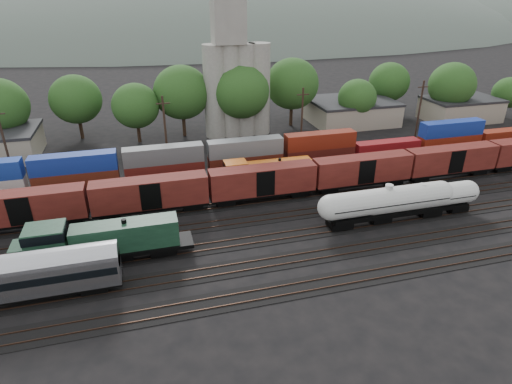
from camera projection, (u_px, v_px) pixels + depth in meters
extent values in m
plane|color=black|center=(274.00, 217.00, 56.88)|extent=(600.00, 600.00, 0.00)
cube|color=black|center=(318.00, 285.00, 43.81)|extent=(180.00, 3.20, 0.08)
cube|color=#382319|center=(321.00, 288.00, 43.15)|extent=(180.00, 0.08, 0.16)
cube|color=#382319|center=(315.00, 280.00, 44.40)|extent=(180.00, 0.08, 0.16)
cube|color=black|center=(301.00, 258.00, 48.16)|extent=(180.00, 3.20, 0.08)
cube|color=#382319|center=(303.00, 261.00, 47.50)|extent=(180.00, 0.08, 0.16)
cube|color=#382319|center=(299.00, 254.00, 48.75)|extent=(180.00, 0.08, 0.16)
cube|color=black|center=(286.00, 236.00, 52.51)|extent=(180.00, 3.20, 0.08)
cube|color=#382319|center=(288.00, 238.00, 51.85)|extent=(180.00, 0.08, 0.16)
cube|color=#382319|center=(285.00, 232.00, 53.10)|extent=(180.00, 0.08, 0.16)
cube|color=black|center=(274.00, 217.00, 56.86)|extent=(180.00, 3.20, 0.08)
cube|color=#382319|center=(276.00, 219.00, 56.20)|extent=(180.00, 0.08, 0.16)
cube|color=#382319|center=(273.00, 214.00, 57.45)|extent=(180.00, 0.08, 0.16)
cube|color=black|center=(264.00, 200.00, 61.21)|extent=(180.00, 3.20, 0.08)
cube|color=#382319|center=(265.00, 202.00, 60.55)|extent=(180.00, 0.08, 0.16)
cube|color=#382319|center=(262.00, 198.00, 61.80)|extent=(180.00, 0.08, 0.16)
cube|color=black|center=(255.00, 186.00, 65.56)|extent=(180.00, 3.20, 0.08)
cube|color=#382319|center=(256.00, 188.00, 64.90)|extent=(180.00, 0.08, 0.16)
cube|color=#382319|center=(253.00, 184.00, 66.15)|extent=(180.00, 0.08, 0.16)
cube|color=black|center=(247.00, 174.00, 69.91)|extent=(180.00, 3.20, 0.08)
cube|color=#382319|center=(248.00, 175.00, 69.25)|extent=(180.00, 0.08, 0.16)
cube|color=#382319|center=(245.00, 172.00, 70.50)|extent=(180.00, 0.08, 0.16)
cube|color=black|center=(107.00, 251.00, 46.93)|extent=(18.85, 3.21, 0.44)
cube|color=black|center=(107.00, 255.00, 47.14)|extent=(5.54, 2.44, 0.89)
cube|color=#173825|center=(126.00, 235.00, 46.73)|extent=(11.31, 2.66, 2.99)
cube|color=#173825|center=(47.00, 243.00, 44.70)|extent=(3.99, 3.21, 3.66)
cube|color=black|center=(45.00, 233.00, 44.19)|extent=(4.10, 3.33, 1.00)
cube|color=#173825|center=(21.00, 253.00, 44.43)|extent=(1.77, 2.66, 2.00)
cylinder|color=black|center=(124.00, 222.00, 46.01)|extent=(0.55, 0.55, 0.55)
cube|color=black|center=(49.00, 265.00, 45.80)|extent=(2.88, 2.22, 0.78)
cube|color=black|center=(163.00, 249.00, 48.68)|extent=(2.88, 2.22, 0.78)
cylinder|color=silver|center=(387.00, 200.00, 54.38)|extent=(15.71, 3.24, 3.24)
sphere|color=silver|center=(330.00, 207.00, 52.50)|extent=(3.24, 3.24, 3.24)
sphere|color=silver|center=(440.00, 193.00, 56.25)|extent=(3.24, 3.24, 3.24)
cylinder|color=silver|center=(389.00, 187.00, 53.58)|extent=(1.00, 1.00, 0.56)
cube|color=black|center=(387.00, 200.00, 54.38)|extent=(16.06, 3.39, 0.09)
cube|color=black|center=(386.00, 212.00, 55.15)|extent=(15.17, 2.45, 0.56)
cube|color=black|center=(339.00, 223.00, 53.90)|extent=(2.90, 2.23, 0.78)
cube|color=black|center=(428.00, 211.00, 56.97)|extent=(2.90, 2.23, 0.78)
cylinder|color=silver|center=(421.00, 197.00, 55.69)|extent=(14.22, 2.93, 2.93)
sphere|color=silver|center=(372.00, 204.00, 53.99)|extent=(2.93, 2.93, 2.93)
sphere|color=silver|center=(467.00, 191.00, 57.38)|extent=(2.93, 2.93, 2.93)
cylinder|color=silver|center=(423.00, 186.00, 54.97)|extent=(0.91, 0.91, 0.50)
cube|color=black|center=(421.00, 197.00, 55.69)|extent=(14.54, 3.07, 0.08)
cube|color=black|center=(419.00, 208.00, 56.38)|extent=(13.73, 2.22, 0.50)
cube|color=black|center=(379.00, 218.00, 55.26)|extent=(2.63, 2.02, 0.71)
cube|color=black|center=(456.00, 207.00, 58.03)|extent=(2.63, 2.02, 0.71)
cube|color=black|center=(95.00, 286.00, 42.67)|extent=(2.47, 1.90, 0.67)
cube|color=black|center=(267.00, 178.00, 65.54)|extent=(16.40, 2.64, 0.36)
cube|color=black|center=(267.00, 180.00, 65.71)|extent=(4.56, 2.00, 0.73)
cube|color=#CC5C11|center=(280.00, 168.00, 65.40)|extent=(9.84, 2.19, 2.46)
cube|color=#CC5C11|center=(236.00, 171.00, 63.64)|extent=(3.28, 2.64, 3.01)
cube|color=black|center=(236.00, 165.00, 63.22)|extent=(3.37, 2.73, 0.82)
cube|color=#CC5C11|center=(221.00, 177.00, 63.38)|extent=(1.46, 2.19, 1.64)
cylinder|color=black|center=(280.00, 160.00, 64.81)|extent=(0.46, 0.46, 0.46)
cube|color=black|center=(234.00, 185.00, 64.54)|extent=(2.37, 1.82, 0.64)
cube|color=black|center=(299.00, 178.00, 67.04)|extent=(2.37, 1.82, 0.64)
cube|color=black|center=(26.00, 221.00, 53.33)|extent=(15.00, 2.60, 0.40)
cube|color=#581A15|center=(22.00, 207.00, 52.43)|extent=(15.00, 2.90, 3.80)
cube|color=black|center=(152.00, 206.00, 57.00)|extent=(15.00, 2.60, 0.40)
cube|color=#581A15|center=(150.00, 192.00, 56.10)|extent=(15.00, 2.90, 3.80)
cube|color=black|center=(263.00, 193.00, 60.67)|extent=(15.00, 2.60, 0.40)
cube|color=#581A15|center=(263.00, 180.00, 59.77)|extent=(15.00, 2.90, 3.80)
cube|color=black|center=(361.00, 181.00, 64.34)|extent=(15.00, 2.60, 0.40)
cube|color=#581A15|center=(362.00, 169.00, 63.44)|extent=(15.00, 2.90, 3.80)
cube|color=black|center=(448.00, 171.00, 68.01)|extent=(15.00, 2.60, 0.40)
cube|color=#581A15|center=(451.00, 159.00, 67.11)|extent=(15.00, 2.90, 3.80)
cube|color=black|center=(247.00, 171.00, 69.71)|extent=(160.00, 2.60, 0.60)
cube|color=#572114|center=(77.00, 179.00, 62.89)|extent=(12.00, 2.40, 2.60)
cube|color=navy|center=(74.00, 163.00, 61.76)|extent=(12.00, 2.40, 2.60)
cube|color=#551814|center=(165.00, 170.00, 65.94)|extent=(12.00, 2.40, 2.60)
cube|color=#525557|center=(164.00, 155.00, 64.82)|extent=(12.00, 2.40, 2.60)
cube|color=#4F1B12|center=(246.00, 162.00, 68.99)|extent=(12.00, 2.40, 2.60)
cube|color=slate|center=(245.00, 147.00, 67.87)|extent=(12.00, 2.40, 2.60)
cube|color=#461410|center=(319.00, 155.00, 72.04)|extent=(12.00, 2.40, 2.60)
cube|color=maroon|center=(320.00, 140.00, 70.92)|extent=(12.00, 2.40, 2.60)
cube|color=maroon|center=(387.00, 148.00, 75.09)|extent=(12.00, 2.40, 2.60)
cube|color=maroon|center=(449.00, 142.00, 78.14)|extent=(12.00, 2.40, 2.60)
cube|color=navy|center=(452.00, 128.00, 77.02)|extent=(12.00, 2.40, 2.60)
cube|color=maroon|center=(507.00, 136.00, 81.19)|extent=(12.00, 2.40, 2.60)
cylinder|color=gray|center=(215.00, 92.00, 84.08)|extent=(4.40, 4.40, 18.00)
cylinder|color=gray|center=(230.00, 91.00, 84.80)|extent=(4.40, 4.40, 18.00)
cylinder|color=gray|center=(245.00, 90.00, 85.51)|extent=(4.40, 4.40, 18.00)
cylinder|color=gray|center=(259.00, 90.00, 86.23)|extent=(4.40, 4.40, 18.00)
cube|color=gray|center=(228.00, 21.00, 79.19)|extent=(6.00, 5.00, 8.00)
cube|color=#9E937F|center=(351.00, 112.00, 96.10)|extent=(18.00, 14.00, 4.60)
cube|color=#232326|center=(352.00, 101.00, 95.00)|extent=(18.36, 14.28, 0.50)
cube|color=#9E937F|center=(460.00, 110.00, 97.71)|extent=(16.00, 10.00, 4.60)
cube|color=#232326|center=(462.00, 99.00, 96.61)|extent=(16.32, 10.20, 0.50)
cylinder|color=black|center=(8.00, 140.00, 79.71)|extent=(0.70, 0.70, 3.83)
cylinder|color=black|center=(81.00, 130.00, 85.91)|extent=(0.70, 0.70, 3.64)
ellipsoid|color=#2B5720|center=(76.00, 99.00, 83.27)|extent=(9.88, 9.88, 9.36)
cylinder|color=black|center=(139.00, 134.00, 83.94)|extent=(0.70, 0.70, 3.31)
ellipsoid|color=#2B5720|center=(136.00, 106.00, 81.54)|extent=(8.99, 8.99, 8.52)
cylinder|color=black|center=(184.00, 126.00, 87.31)|extent=(0.70, 0.70, 4.09)
ellipsoid|color=#2B5720|center=(182.00, 92.00, 84.35)|extent=(11.11, 11.11, 10.53)
cylinder|color=black|center=(242.00, 125.00, 87.75)|extent=(0.70, 0.70, 4.12)
ellipsoid|color=#2B5720|center=(241.00, 91.00, 84.77)|extent=(11.19, 11.19, 10.60)
cylinder|color=black|center=(291.00, 116.00, 94.05)|extent=(0.70, 0.70, 4.17)
ellipsoid|color=#2B5720|center=(292.00, 84.00, 91.03)|extent=(11.32, 11.32, 10.72)
cylinder|color=black|center=(355.00, 121.00, 92.84)|extent=(0.70, 0.70, 2.99)
ellipsoid|color=#2B5720|center=(357.00, 98.00, 90.67)|extent=(8.12, 8.12, 7.69)
cylinder|color=black|center=(386.00, 106.00, 103.05)|extent=(0.70, 0.70, 3.47)
ellipsoid|color=#2B5720|center=(389.00, 82.00, 100.54)|extent=(9.41, 9.41, 8.92)
cylinder|color=black|center=(446.00, 112.00, 97.48)|extent=(0.70, 0.70, 3.74)
ellipsoid|color=#2B5720|center=(452.00, 85.00, 94.78)|extent=(10.15, 10.15, 9.61)
cylinder|color=black|center=(504.00, 112.00, 99.97)|extent=(0.70, 0.70, 2.68)
ellipsoid|color=#2B5720|center=(509.00, 93.00, 98.03)|extent=(7.27, 7.27, 6.89)
cylinder|color=black|center=(5.00, 145.00, 64.85)|extent=(0.36, 0.36, 12.00)
cylinder|color=black|center=(166.00, 132.00, 70.57)|extent=(0.36, 0.36, 12.00)
cube|color=black|center=(163.00, 103.00, 68.50)|extent=(2.20, 0.18, 0.18)
cylinder|color=black|center=(302.00, 121.00, 76.29)|extent=(0.36, 0.36, 12.00)
cube|color=black|center=(303.00, 95.00, 74.22)|extent=(2.20, 0.18, 0.18)
cylinder|color=black|center=(419.00, 112.00, 82.01)|extent=(0.36, 0.36, 12.00)
cube|color=black|center=(423.00, 87.00, 79.94)|extent=(2.20, 0.18, 0.18)
ellipsoid|color=#59665B|center=(217.00, 67.00, 302.46)|extent=(520.00, 286.00, 130.00)
ellipsoid|color=#59665B|center=(479.00, 48.00, 352.63)|extent=(400.00, 220.00, 100.00)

